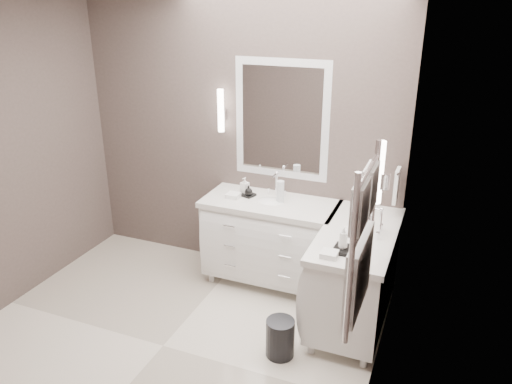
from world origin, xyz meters
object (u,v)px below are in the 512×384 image
at_px(waste_bin, 280,338).
at_px(vanity_back, 270,237).
at_px(vanity_right, 355,271).
at_px(towel_ladder, 361,248).

bearing_deg(waste_bin, vanity_back, 114.89).
xyz_separation_m(vanity_back, vanity_right, (0.88, -0.33, 0.00)).
relative_size(vanity_back, towel_ladder, 1.38).
distance_m(vanity_right, waste_bin, 0.84).
relative_size(vanity_right, waste_bin, 3.99).
bearing_deg(towel_ladder, vanity_right, 99.84).
relative_size(towel_ladder, waste_bin, 2.90).
distance_m(vanity_right, towel_ladder, 1.60).
bearing_deg(vanity_right, towel_ladder, -80.16).
bearing_deg(towel_ladder, waste_bin, 134.79).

